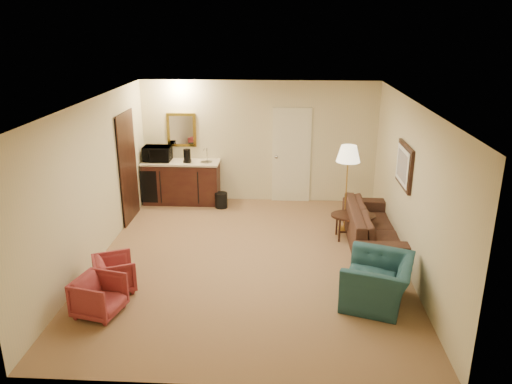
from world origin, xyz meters
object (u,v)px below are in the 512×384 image
Objects in this scene: coffee_maker at (187,156)px; sofa at (375,221)px; teal_armchair at (378,274)px; coffee_table at (353,226)px; floor_lamp at (346,188)px; microwave at (157,152)px; rose_chair_near at (115,272)px; rose_chair_far at (99,294)px; waste_bin at (221,200)px; wetbar_cabinet at (182,182)px.

sofa is at bearing -24.85° from coffee_maker.
coffee_table is at bearing -160.49° from teal_armchair.
teal_armchair is at bearing -46.32° from coffee_maker.
microwave is (-3.85, 1.35, 0.29)m from floor_lamp.
rose_chair_near is at bearing -145.80° from floor_lamp.
rose_chair_far is 2.09× the size of coffee_maker.
rose_chair_far is 4.29m from waste_bin.
floor_lamp is 2.76m from waste_bin.
microwave is (-3.95, 1.75, 0.88)m from coffee_table.
sofa is 4.15m from coffee_maker.
rose_chair_far is 0.36× the size of floor_lamp.
coffee_maker is at bearing 163.32° from waste_bin.
floor_lamp is at bearing -18.66° from microwave.
floor_lamp is 5.80× the size of coffee_maker.
coffee_table is at bearing -26.50° from wetbar_cabinet.
teal_armchair is 1.76× the size of rose_chair_near.
rose_chair_near is (-0.25, -3.77, -0.17)m from wetbar_cabinet.
wetbar_cabinet is 0.71× the size of sofa.
sofa is at bearing -170.48° from teal_armchair.
microwave is (-0.25, 4.44, 0.82)m from rose_chair_far.
coffee_maker is at bearing 63.04° from sofa.
waste_bin is (1.13, 3.49, -0.13)m from rose_chair_near.
rose_chair_near is 1.77× the size of waste_bin.
rose_chair_far is 4.52m from microwave.
sofa is 4.78m from microwave.
wetbar_cabinet is at bearing 158.49° from floor_lamp.
wetbar_cabinet is at bearing -28.64° from rose_chair_near.
coffee_maker reaches higher than waste_bin.
waste_bin is at bearing -14.02° from coffee_maker.
floor_lamp is (3.35, -1.32, 0.36)m from wetbar_cabinet.
coffee_table is at bearing -85.89° from rose_chair_near.
floor_lamp is (3.60, 3.09, 0.52)m from rose_chair_far.
sofa is at bearing -90.78° from rose_chair_near.
rose_chair_near is 0.65m from rose_chair_far.
waste_bin is at bearing -17.48° from wetbar_cabinet.
sofa is at bearing -34.23° from coffee_table.
microwave is at bearing 65.77° from sofa.
sofa reaches higher than rose_chair_near.
rose_chair_far is at bearing -64.51° from teal_armchair.
floor_lamp is 4.09m from microwave.
sofa is 3.99× the size of rose_chair_near.
floor_lamp reaches higher than coffee_table.
rose_chair_near is 0.98× the size of rose_chair_far.
rose_chair_far is 4.77m from floor_lamp.
floor_lamp reaches higher than teal_armchair.
waste_bin is 0.57× the size of microwave.
rose_chair_near is 0.72× the size of coffee_table.
wetbar_cabinet is at bearing 162.52° from waste_bin.
teal_armchair reaches higher than rose_chair_far.
wetbar_cabinet is 2.84× the size of rose_chair_near.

